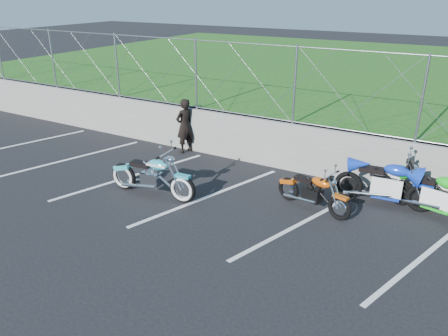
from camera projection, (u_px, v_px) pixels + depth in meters
The scene contains 10 objects.
ground at pixel (186, 213), 9.58m from camera, with size 90.00×90.00×0.00m, color black.
retaining_wall at pixel (257, 141), 12.13m from camera, with size 30.00×0.22×1.30m, color slate.
grass_field at pixel (353, 80), 20.12m from camera, with size 30.00×20.00×1.30m, color #1D4F15.
chain_link_fence at pixel (259, 81), 11.50m from camera, with size 28.00×0.03×2.00m.
parking_lines at pixel (256, 208), 9.82m from camera, with size 18.29×4.31×0.01m.
cruiser_turquoise at pixel (153, 178), 10.22m from camera, with size 2.34×0.74×1.16m.
naked_orange at pixel (314, 193), 9.58m from camera, with size 1.86×0.70×0.94m.
sportbike_green at pixel (437, 196), 9.29m from camera, with size 2.07×0.79×1.09m.
sportbike_blue at pixel (386, 185), 9.77m from camera, with size 2.23×0.79×1.15m.
person_standing at pixel (185, 126), 12.87m from camera, with size 0.59×0.39×1.63m, color black.
Camera 1 is at (4.98, -6.92, 4.57)m, focal length 35.00 mm.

